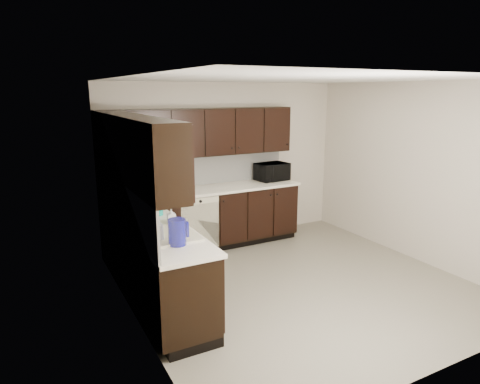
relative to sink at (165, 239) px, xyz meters
name	(u,v)px	position (x,y,z in m)	size (l,w,h in m)	color
floor	(296,284)	(1.68, 0.01, -0.88)	(4.00, 4.00, 0.00)	gray
ceiling	(303,79)	(1.68, 0.01, 1.62)	(4.00, 4.00, 0.00)	white
wall_back	(225,163)	(1.68, 2.01, 0.37)	(4.00, 0.02, 2.50)	#C0B5A4
wall_left	(132,208)	(-0.32, 0.01, 0.37)	(0.02, 4.00, 2.50)	#C0B5A4
wall_right	(415,172)	(3.68, 0.01, 0.37)	(0.02, 4.00, 2.50)	#C0B5A4
wall_front	(448,236)	(1.68, -1.99, 0.37)	(4.00, 0.02, 2.50)	#C0B5A4
lower_cabinets	(188,239)	(0.67, 1.12, -0.47)	(3.00, 2.80, 0.90)	black
countertop	(187,203)	(0.67, 1.12, 0.04)	(3.03, 2.83, 0.04)	white
backsplash	(166,182)	(0.46, 1.33, 0.30)	(3.00, 2.80, 0.48)	white
upper_cabinets	(176,139)	(0.58, 1.22, 0.89)	(3.00, 2.80, 0.70)	black
dishwasher	(200,221)	(0.98, 1.42, -0.33)	(0.58, 0.04, 0.78)	beige
sink	(165,239)	(0.00, 0.00, 0.00)	(0.54, 0.82, 0.42)	beige
microwave	(272,172)	(2.40, 1.76, 0.20)	(0.51, 0.35, 0.28)	black
soap_bottle_a	(171,216)	(0.16, 0.25, 0.15)	(0.09, 0.09, 0.19)	gray
soap_bottle_b	(159,230)	(-0.12, -0.20, 0.18)	(0.09, 0.09, 0.24)	gray
toaster_oven	(160,185)	(0.51, 1.78, 0.17)	(0.35, 0.26, 0.22)	silver
storage_bin	(136,197)	(0.05, 1.36, 0.14)	(0.43, 0.32, 0.17)	silver
blue_pitcher	(177,232)	(0.00, -0.37, 0.19)	(0.17, 0.17, 0.25)	#101094
teal_tumbler	(159,206)	(0.15, 0.68, 0.16)	(0.09, 0.09, 0.21)	#0D998C
paper_towel_roll	(138,193)	(0.08, 1.36, 0.19)	(0.12, 0.12, 0.27)	white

